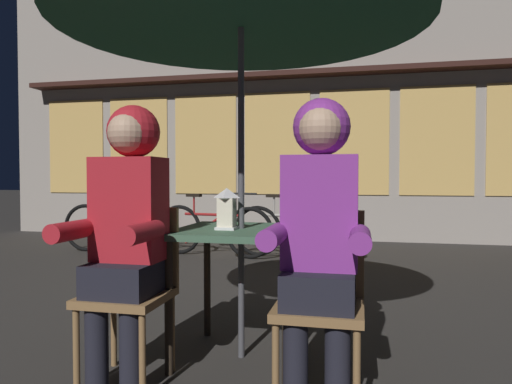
{
  "coord_description": "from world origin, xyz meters",
  "views": [
    {
      "loc": [
        0.66,
        -2.54,
        1.03
      ],
      "look_at": [
        0.0,
        0.38,
        0.94
      ],
      "focal_mm": 32.47,
      "sensor_mm": 36.0,
      "label": 1
    }
  ],
  "objects_px": {
    "bicycle_nearest": "(118,227)",
    "bicycle_second": "(213,230)",
    "chair_left": "(133,282)",
    "potted_plant": "(136,208)",
    "lantern": "(227,208)",
    "person_right_hooded": "(320,218)",
    "cafe_table": "(241,246)",
    "bicycle_third": "(295,231)",
    "chair_right": "(320,292)",
    "person_left_hooded": "(127,214)"
  },
  "relations": [
    {
      "from": "lantern",
      "to": "potted_plant",
      "type": "xyz_separation_m",
      "value": [
        -2.79,
        4.33,
        -0.32
      ]
    },
    {
      "from": "lantern",
      "to": "potted_plant",
      "type": "bearing_deg",
      "value": 122.77
    },
    {
      "from": "cafe_table",
      "to": "potted_plant",
      "type": "relative_size",
      "value": 0.8
    },
    {
      "from": "chair_right",
      "to": "bicycle_third",
      "type": "bearing_deg",
      "value": 99.71
    },
    {
      "from": "cafe_table",
      "to": "chair_left",
      "type": "bearing_deg",
      "value": -142.45
    },
    {
      "from": "cafe_table",
      "to": "chair_left",
      "type": "height_order",
      "value": "chair_left"
    },
    {
      "from": "chair_left",
      "to": "person_left_hooded",
      "type": "distance_m",
      "value": 0.36
    },
    {
      "from": "cafe_table",
      "to": "bicycle_third",
      "type": "distance_m",
      "value": 3.29
    },
    {
      "from": "lantern",
      "to": "chair_right",
      "type": "height_order",
      "value": "lantern"
    },
    {
      "from": "bicycle_nearest",
      "to": "chair_left",
      "type": "bearing_deg",
      "value": -59.66
    },
    {
      "from": "person_right_hooded",
      "to": "potted_plant",
      "type": "height_order",
      "value": "person_right_hooded"
    },
    {
      "from": "chair_left",
      "to": "person_left_hooded",
      "type": "bearing_deg",
      "value": -90.0
    },
    {
      "from": "cafe_table",
      "to": "chair_left",
      "type": "relative_size",
      "value": 0.85
    },
    {
      "from": "potted_plant",
      "to": "bicycle_third",
      "type": "bearing_deg",
      "value": -19.99
    },
    {
      "from": "cafe_table",
      "to": "lantern",
      "type": "distance_m",
      "value": 0.24
    },
    {
      "from": "bicycle_nearest",
      "to": "bicycle_second",
      "type": "distance_m",
      "value": 1.36
    },
    {
      "from": "bicycle_second",
      "to": "cafe_table",
      "type": "bearing_deg",
      "value": -69.28
    },
    {
      "from": "chair_right",
      "to": "person_left_hooded",
      "type": "xyz_separation_m",
      "value": [
        -0.96,
        -0.06,
        0.36
      ]
    },
    {
      "from": "cafe_table",
      "to": "bicycle_second",
      "type": "bearing_deg",
      "value": 110.72
    },
    {
      "from": "cafe_table",
      "to": "potted_plant",
      "type": "distance_m",
      "value": 5.13
    },
    {
      "from": "chair_right",
      "to": "person_right_hooded",
      "type": "height_order",
      "value": "person_right_hooded"
    },
    {
      "from": "lantern",
      "to": "person_right_hooded",
      "type": "bearing_deg",
      "value": -33.13
    },
    {
      "from": "bicycle_second",
      "to": "potted_plant",
      "type": "relative_size",
      "value": 1.81
    },
    {
      "from": "chair_left",
      "to": "person_left_hooded",
      "type": "xyz_separation_m",
      "value": [
        -0.0,
        -0.06,
        0.36
      ]
    },
    {
      "from": "bicycle_nearest",
      "to": "bicycle_second",
      "type": "bearing_deg",
      "value": 0.29
    },
    {
      "from": "bicycle_nearest",
      "to": "chair_right",
      "type": "bearing_deg",
      "value": -49.5
    },
    {
      "from": "bicycle_second",
      "to": "chair_left",
      "type": "bearing_deg",
      "value": -78.41
    },
    {
      "from": "chair_left",
      "to": "potted_plant",
      "type": "bearing_deg",
      "value": 117.14
    },
    {
      "from": "chair_left",
      "to": "bicycle_third",
      "type": "xyz_separation_m",
      "value": [
        0.34,
        3.65,
        -0.14
      ]
    },
    {
      "from": "chair_right",
      "to": "bicycle_nearest",
      "type": "bearing_deg",
      "value": 130.5
    },
    {
      "from": "bicycle_nearest",
      "to": "potted_plant",
      "type": "height_order",
      "value": "potted_plant"
    },
    {
      "from": "person_left_hooded",
      "to": "bicycle_third",
      "type": "relative_size",
      "value": 0.84
    },
    {
      "from": "lantern",
      "to": "potted_plant",
      "type": "relative_size",
      "value": 0.25
    },
    {
      "from": "chair_right",
      "to": "person_right_hooded",
      "type": "xyz_separation_m",
      "value": [
        0.0,
        -0.06,
        0.36
      ]
    },
    {
      "from": "person_left_hooded",
      "to": "chair_left",
      "type": "bearing_deg",
      "value": 90.0
    },
    {
      "from": "cafe_table",
      "to": "potted_plant",
      "type": "xyz_separation_m",
      "value": [
        -2.85,
        4.26,
        -0.09
      ]
    },
    {
      "from": "potted_plant",
      "to": "bicycle_nearest",
      "type": "bearing_deg",
      "value": -75.01
    },
    {
      "from": "chair_left",
      "to": "person_right_hooded",
      "type": "xyz_separation_m",
      "value": [
        0.96,
        -0.06,
        0.36
      ]
    },
    {
      "from": "potted_plant",
      "to": "chair_left",
      "type": "bearing_deg",
      "value": -62.86
    },
    {
      "from": "chair_left",
      "to": "person_right_hooded",
      "type": "relative_size",
      "value": 0.62
    },
    {
      "from": "bicycle_third",
      "to": "lantern",
      "type": "bearing_deg",
      "value": -88.65
    },
    {
      "from": "person_left_hooded",
      "to": "bicycle_third",
      "type": "xyz_separation_m",
      "value": [
        0.34,
        3.7,
        -0.5
      ]
    },
    {
      "from": "person_right_hooded",
      "to": "cafe_table",
      "type": "bearing_deg",
      "value": 138.43
    },
    {
      "from": "lantern",
      "to": "bicycle_nearest",
      "type": "height_order",
      "value": "lantern"
    },
    {
      "from": "bicycle_third",
      "to": "person_left_hooded",
      "type": "bearing_deg",
      "value": -95.19
    },
    {
      "from": "chair_right",
      "to": "potted_plant",
      "type": "relative_size",
      "value": 0.95
    },
    {
      "from": "bicycle_second",
      "to": "person_right_hooded",
      "type": "bearing_deg",
      "value": -65.01
    },
    {
      "from": "chair_right",
      "to": "bicycle_nearest",
      "type": "distance_m",
      "value": 4.7
    },
    {
      "from": "chair_left",
      "to": "bicycle_nearest",
      "type": "relative_size",
      "value": 0.52
    },
    {
      "from": "person_right_hooded",
      "to": "bicycle_third",
      "type": "bearing_deg",
      "value": 99.56
    }
  ]
}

